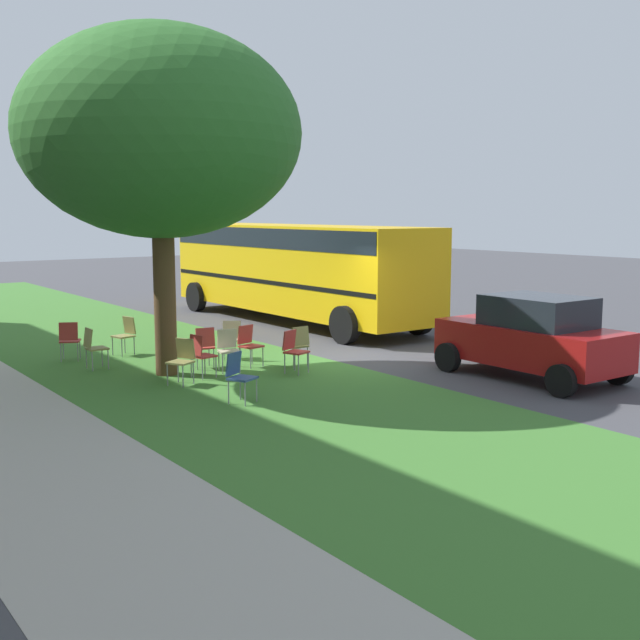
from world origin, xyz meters
name	(u,v)px	position (x,y,z in m)	size (l,w,h in m)	color
ground	(343,360)	(0.00, 0.00, 0.00)	(80.00, 80.00, 0.00)	#424247
grass_verge	(216,378)	(0.00, 3.20, 0.00)	(48.00, 6.00, 0.01)	#3D752D
street_tree	(160,134)	(0.92, 3.83, 4.79)	(5.54, 5.54, 6.85)	brown
chair_0	(93,345)	(2.28, 4.85, 0.52)	(0.43, 0.43, 0.88)	olive
chair_1	(204,344)	(1.01, 2.93, 0.52)	(0.49, 0.49, 0.88)	#B7332D
chair_2	(298,343)	(-0.03, 1.24, 0.52)	(0.43, 0.42, 0.88)	olive
chair_3	(294,348)	(-0.49, 1.67, 0.52)	(0.54, 0.53, 0.88)	#B7332D
chair_4	(249,342)	(0.66, 2.04, 0.52)	(0.50, 0.49, 0.88)	#B7332D
chair_5	(228,347)	(0.42, 2.68, 0.52)	(0.52, 0.51, 0.88)	beige
chair_6	(182,358)	(-0.11, 3.98, 0.52)	(0.56, 0.56, 0.88)	olive
chair_7	(200,352)	(0.18, 3.44, 0.52)	(0.48, 0.49, 0.88)	#B7332D
chair_8	(126,333)	(3.50, 3.64, 0.52)	(0.50, 0.51, 0.88)	olive
chair_9	(239,373)	(-2.00, 3.84, 0.52)	(0.56, 0.55, 0.88)	#335184
chair_10	(232,336)	(1.59, 1.92, 0.52)	(0.57, 0.56, 0.88)	beige
chair_11	(69,338)	(3.50, 4.94, 0.52)	(0.56, 0.56, 0.88)	#B7332D
parked_car	(532,337)	(-3.69, -1.86, 0.84)	(3.70, 1.92, 1.65)	maroon
school_bus	(295,263)	(5.68, -2.62, 1.76)	(10.40, 2.80, 2.88)	yellow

